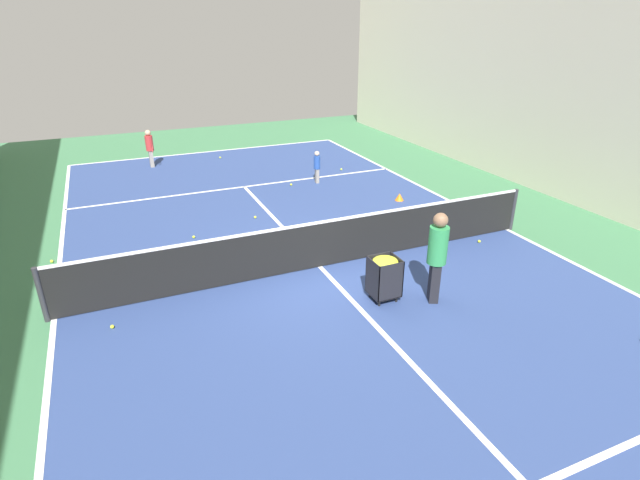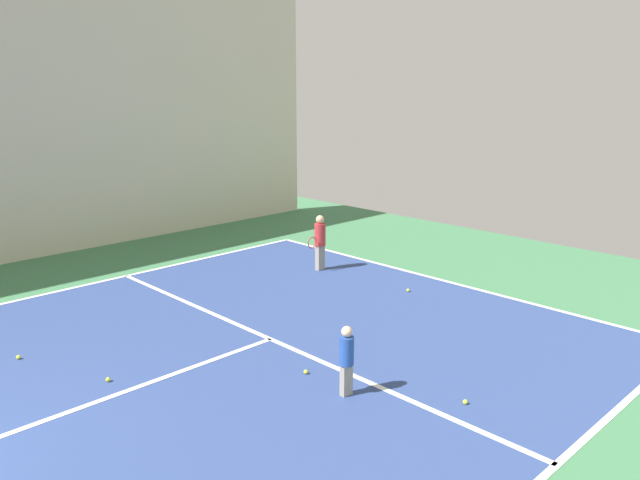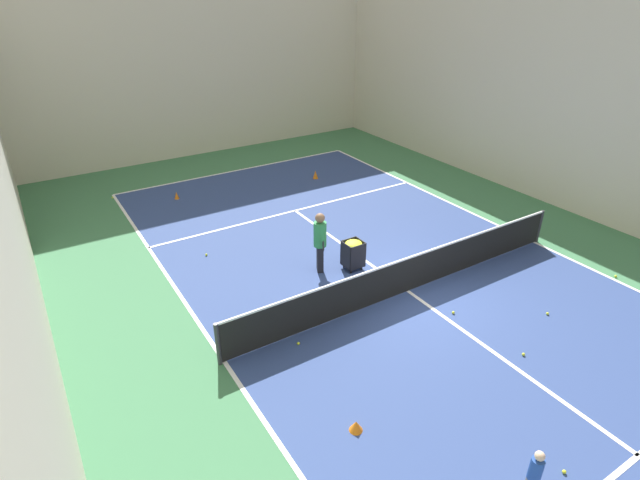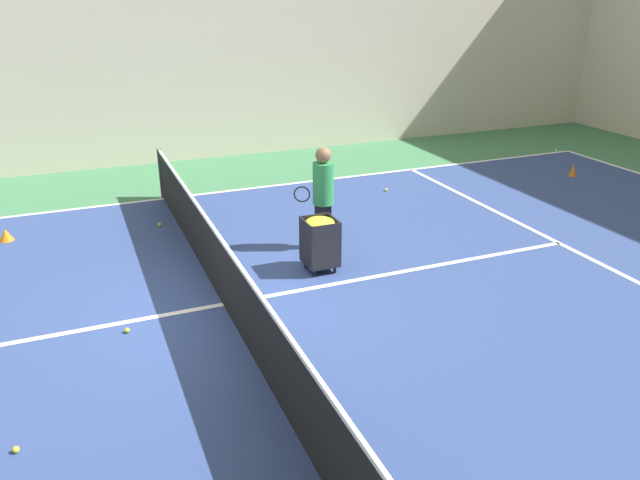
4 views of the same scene
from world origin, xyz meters
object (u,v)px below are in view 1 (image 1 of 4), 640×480
tennis_net (320,244)px  player_near_baseline (150,146)px  coach_at_net (437,252)px  ball_cart (385,271)px  child_midcourt (317,165)px

tennis_net → player_near_baseline: bearing=-75.9°
coach_at_net → ball_cart: (0.85, -0.40, -0.41)m
tennis_net → child_midcourt: 6.04m
coach_at_net → player_near_baseline: bearing=43.8°
tennis_net → player_near_baseline: size_ratio=8.03×
player_near_baseline → coach_at_net: 12.44m
child_midcourt → coach_at_net: bearing=-1.1°
coach_at_net → child_midcourt: size_ratio=1.70×
ball_cart → tennis_net: bearing=-71.6°
coach_at_net → child_midcourt: (-0.89, -7.71, -0.42)m
child_midcourt → ball_cart: size_ratio=1.19×
player_near_baseline → coach_at_net: bearing=17.1°
tennis_net → coach_at_net: coach_at_net is taller
player_near_baseline → child_midcourt: player_near_baseline is taller
coach_at_net → ball_cart: 1.03m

